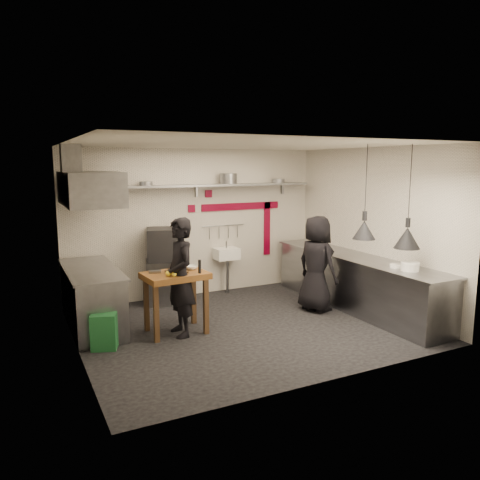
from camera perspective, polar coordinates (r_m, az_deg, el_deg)
name	(u,v)px	position (r m, az deg, el deg)	size (l,w,h in m)	color
floor	(246,326)	(7.46, 0.77, -10.44)	(5.00, 5.00, 0.00)	black
ceiling	(247,144)	(7.03, 0.81, 11.59)	(5.00, 5.00, 0.00)	silver
wall_back	(196,223)	(9.01, -5.34, 2.11)	(5.00, 0.04, 2.80)	beige
wall_front	(332,264)	(5.36, 11.13, -2.89)	(5.00, 0.04, 2.80)	beige
wall_left	(74,251)	(6.38, -19.60, -1.33)	(0.04, 4.20, 2.80)	beige
wall_right	(373,228)	(8.54, 15.88, 1.40)	(0.04, 4.20, 2.80)	beige
red_band_horiz	(241,206)	(9.35, 0.13, 4.13)	(1.70, 0.02, 0.14)	maroon
red_band_vert	(267,228)	(9.68, 3.31, 1.43)	(0.14, 0.02, 1.10)	maroon
red_tile_a	(209,194)	(9.03, -3.86, 5.65)	(0.14, 0.02, 0.14)	maroon
red_tile_b	(192,209)	(8.93, -5.92, 3.84)	(0.14, 0.02, 0.14)	maroon
back_shelf	(199,185)	(8.78, -4.98, 6.64)	(4.60, 0.34, 0.04)	slate
shelf_bracket_left	(93,193)	(8.43, -17.51, 5.47)	(0.04, 0.06, 0.24)	slate
shelf_bracket_mid	(196,190)	(8.93, -5.33, 6.04)	(0.04, 0.06, 0.24)	slate
shelf_bracket_right	(282,188)	(9.77, 5.18, 6.31)	(0.04, 0.06, 0.24)	slate
pan_far_left	(118,183)	(8.35, -14.67, 6.69)	(0.30, 0.30, 0.09)	slate
pan_mid_left	(146,183)	(8.46, -11.42, 6.77)	(0.24, 0.24, 0.07)	slate
stock_pot	(228,179)	(9.02, -1.43, 7.50)	(0.33, 0.33, 0.20)	slate
pan_right	(278,181)	(9.54, 4.68, 7.21)	(0.26, 0.26, 0.08)	slate
oven_stand	(166,281)	(8.68, -9.02, -4.97)	(0.69, 0.63, 0.80)	slate
combi_oven	(165,244)	(8.50, -9.11, -0.52)	(0.63, 0.59, 0.58)	black
oven_door	(168,247)	(8.24, -8.75, -0.81)	(0.49, 0.03, 0.46)	maroon
oven_glass	(169,247)	(8.24, -8.60, -0.81)	(0.39, 0.02, 0.34)	black
hand_sink	(226,254)	(9.16, -1.66, -1.67)	(0.46, 0.34, 0.22)	white
sink_tap	(226,245)	(9.12, -1.67, -0.56)	(0.03, 0.03, 0.14)	slate
sink_drain	(227,276)	(9.21, -1.54, -4.40)	(0.06, 0.06, 0.66)	slate
utensil_rail	(223,225)	(9.20, -2.04, 1.78)	(0.02, 0.02, 0.90)	slate
counter_right	(355,283)	(8.49, 13.84, -5.10)	(0.70, 3.80, 0.90)	slate
counter_right_top	(356,257)	(8.39, 13.97, -2.02)	(0.76, 3.90, 0.03)	slate
plate_stack	(410,266)	(7.47, 20.01, -3.04)	(0.27, 0.27, 0.13)	white
small_bowl_right	(396,266)	(7.63, 18.52, -3.02)	(0.20, 0.20, 0.05)	white
counter_left	(92,299)	(7.65, -17.58, -6.83)	(0.70, 1.90, 0.90)	slate
counter_left_top	(91,269)	(7.54, -17.75, -3.43)	(0.76, 2.00, 0.03)	slate
extractor_hood	(90,189)	(7.39, -17.83, 5.99)	(0.78, 1.60, 0.50)	slate
hood_duct	(71,161)	(7.35, -19.93, 8.99)	(0.28, 0.28, 0.50)	slate
green_bin	(105,330)	(6.81, -16.17, -10.54)	(0.34, 0.34, 0.50)	#165426
prep_table	(176,303)	(7.13, -7.83, -7.58)	(0.92, 0.64, 0.92)	brown
cutting_board	(177,272)	(7.02, -7.74, -3.85)	(0.31, 0.22, 0.03)	#472F1A
pepper_mill	(200,267)	(6.92, -4.95, -3.24)	(0.04, 0.04, 0.20)	black
lemon_a	(168,273)	(6.80, -8.73, -4.05)	(0.08, 0.08, 0.08)	yellow
lemon_b	(174,274)	(6.76, -8.04, -4.14)	(0.07, 0.07, 0.07)	yellow
veg_ball	(179,267)	(7.18, -7.45, -3.25)	(0.09, 0.09, 0.09)	olive
steel_tray	(155,272)	(7.06, -10.33, -3.81)	(0.18, 0.12, 0.03)	slate
bowl	(191,267)	(7.19, -5.99, -3.35)	(0.19, 0.19, 0.06)	white
heat_lamp_near	(366,192)	(7.19, 15.08, 5.62)	(0.34, 0.34, 1.40)	black
heat_lamp_far	(409,197)	(7.35, 19.96, 4.94)	(0.38, 0.38, 1.54)	black
chef_left	(180,277)	(6.91, -7.32, -4.52)	(0.64, 0.42, 1.75)	black
chef_right	(317,264)	(8.14, 9.32, -2.85)	(0.81, 0.52, 1.65)	black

